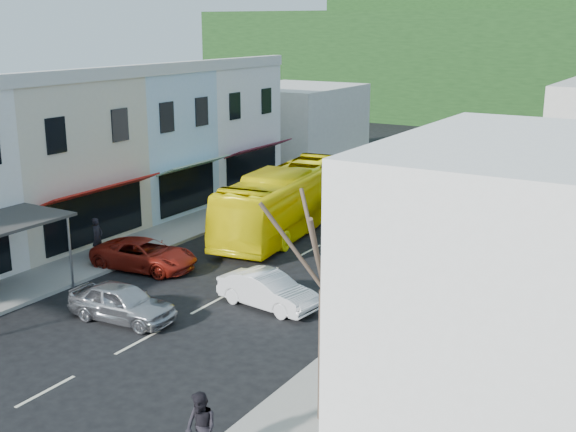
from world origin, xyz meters
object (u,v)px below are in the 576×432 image
(pedestrian_left, at_px, (97,238))
(car_white, at_px, (268,290))
(bus, at_px, (287,203))
(traffic_signal, at_px, (548,140))
(pedestrian_right, at_px, (201,430))
(car_silver, at_px, (122,302))
(street_tree, at_px, (324,290))
(car_red, at_px, (145,254))
(direction_sign, at_px, (345,303))

(pedestrian_left, bearing_deg, car_white, -109.72)
(bus, distance_m, traffic_signal, 23.26)
(car_white, relative_size, pedestrian_right, 2.59)
(bus, distance_m, pedestrian_left, 9.90)
(car_silver, relative_size, pedestrian_right, 2.59)
(car_white, height_order, street_tree, street_tree)
(car_silver, height_order, car_red, same)
(street_tree, relative_size, traffic_signal, 1.48)
(pedestrian_right, bearing_deg, car_white, 133.34)
(car_white, xyz_separation_m, pedestrian_right, (4.21, -9.60, 0.30))
(car_silver, xyz_separation_m, pedestrian_right, (8.09, -5.76, 0.30))
(bus, height_order, pedestrian_left, bus)
(car_white, distance_m, street_tree, 9.13)
(car_silver, distance_m, car_red, 5.78)
(car_white, xyz_separation_m, pedestrian_left, (-9.90, 0.90, 0.30))
(bus, distance_m, street_tree, 19.04)
(car_silver, distance_m, traffic_signal, 35.68)
(car_red, relative_size, street_tree, 0.59)
(bus, relative_size, car_red, 2.52)
(car_silver, bearing_deg, bus, -0.85)
(car_red, height_order, direction_sign, direction_sign)
(car_red, distance_m, pedestrian_right, 15.47)
(car_silver, xyz_separation_m, street_tree, (9.68, -2.45, 3.17))
(car_silver, distance_m, pedestrian_left, 7.67)
(pedestrian_left, bearing_deg, car_silver, -142.81)
(pedestrian_left, distance_m, pedestrian_right, 17.59)
(car_white, bearing_deg, pedestrian_left, 92.12)
(car_silver, height_order, pedestrian_right, pedestrian_right)
(car_silver, distance_m, street_tree, 10.48)
(car_red, height_order, pedestrian_right, pedestrian_right)
(pedestrian_left, bearing_deg, car_red, -103.47)
(direction_sign, bearing_deg, car_red, 142.26)
(direction_sign, bearing_deg, car_silver, 169.38)
(street_tree, bearing_deg, car_silver, 165.78)
(car_red, distance_m, pedestrian_left, 2.82)
(bus, bearing_deg, pedestrian_left, -128.47)
(pedestrian_left, relative_size, street_tree, 0.22)
(street_tree, height_order, traffic_signal, street_tree)
(pedestrian_right, bearing_deg, car_silver, 164.24)
(bus, relative_size, pedestrian_left, 6.82)
(street_tree, bearing_deg, traffic_signal, 93.10)
(bus, xyz_separation_m, car_red, (-2.32, -8.40, -0.85))
(car_red, distance_m, traffic_signal, 31.97)
(bus, relative_size, street_tree, 1.50)
(bus, distance_m, direction_sign, 14.59)
(car_silver, distance_m, pedestrian_right, 9.93)
(pedestrian_left, height_order, pedestrian_right, same)
(car_white, relative_size, direction_sign, 1.24)
(pedestrian_right, relative_size, traffic_signal, 0.32)
(car_silver, bearing_deg, pedestrian_right, -130.18)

